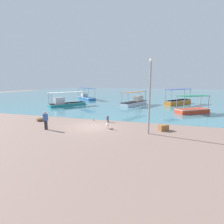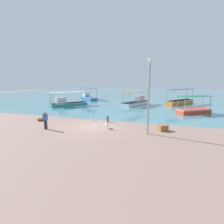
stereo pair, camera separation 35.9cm
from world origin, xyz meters
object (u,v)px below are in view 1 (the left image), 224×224
(fishing_boat_near_right, at_px, (66,103))
(pelican, at_px, (107,125))
(net_pile, at_px, (40,119))
(fishing_boat_near_left, at_px, (178,101))
(glass_bottle, at_px, (94,120))
(fishing_boat_far_left, at_px, (86,97))
(lamp_post, at_px, (150,93))
(fisherman_standing, at_px, (46,120))
(fishing_boat_outer, at_px, (135,102))
(mooring_bollard, at_px, (108,119))
(cargo_crate, at_px, (163,128))
(fishing_boat_far_right, at_px, (192,110))

(fishing_boat_near_right, bearing_deg, pelican, -45.72)
(fishing_boat_near_right, relative_size, net_pile, 6.93)
(fishing_boat_near_left, distance_m, glass_bottle, 20.49)
(fishing_boat_far_left, height_order, lamp_post, lamp_post)
(lamp_post, bearing_deg, fisherman_standing, -171.34)
(net_pile, bearing_deg, fishing_boat_far_left, 102.59)
(lamp_post, relative_size, fisherman_standing, 3.66)
(fishing_boat_outer, distance_m, fishing_boat_near_right, 12.64)
(fishing_boat_near_left, xyz_separation_m, pelican, (-7.56, -20.51, -0.22))
(lamp_post, bearing_deg, mooring_bollard, 146.58)
(mooring_bollard, xyz_separation_m, cargo_crate, (5.87, -1.67, -0.12))
(fishing_boat_outer, relative_size, pelican, 8.55)
(fishing_boat_far_right, relative_size, glass_bottle, 17.91)
(fishing_boat_near_left, xyz_separation_m, lamp_post, (-3.71, -21.07, 2.86))
(fishing_boat_far_right, bearing_deg, fishing_boat_far_left, 150.18)
(net_pile, bearing_deg, glass_bottle, 17.75)
(fishing_boat_near_right, distance_m, lamp_post, 20.34)
(fishing_boat_near_right, relative_size, mooring_bollard, 8.97)
(lamp_post, distance_m, fisherman_standing, 9.61)
(mooring_bollard, bearing_deg, fishing_boat_near_right, 138.92)
(fishing_boat_near_left, height_order, fisherman_standing, fishing_boat_near_left)
(fishing_boat_far_left, relative_size, glass_bottle, 23.42)
(fishing_boat_outer, bearing_deg, fisherman_standing, -104.96)
(fishing_boat_outer, distance_m, fishing_boat_far_right, 10.86)
(fishing_boat_outer, relative_size, lamp_post, 1.11)
(fishing_boat_near_left, bearing_deg, cargo_crate, -97.23)
(fishing_boat_far_left, distance_m, glass_bottle, 23.74)
(pelican, height_order, fisherman_standing, fisherman_standing)
(fishing_boat_far_right, xyz_separation_m, mooring_bollard, (-9.63, -8.58, -0.11))
(lamp_post, distance_m, cargo_crate, 3.69)
(fishing_boat_outer, xyz_separation_m, fisherman_standing, (-5.10, -19.10, 0.28))
(fishing_boat_near_left, bearing_deg, pelican, -110.23)
(glass_bottle, bearing_deg, fisherman_standing, -121.08)
(pelican, height_order, mooring_bollard, pelican)
(lamp_post, relative_size, cargo_crate, 7.34)
(fishing_boat_far_right, bearing_deg, fishing_boat_near_left, 97.61)
(pelican, bearing_deg, net_pile, 174.02)
(fishing_boat_far_left, relative_size, net_pile, 6.83)
(fishing_boat_far_right, bearing_deg, fishing_boat_near_right, 177.20)
(cargo_crate, bearing_deg, glass_bottle, 166.36)
(fishing_boat_far_left, height_order, pelican, fishing_boat_far_left)
(pelican, xyz_separation_m, glass_bottle, (-2.52, 2.69, -0.27))
(fishing_boat_far_left, relative_size, fishing_boat_near_left, 0.96)
(pelican, bearing_deg, lamp_post, -8.20)
(fishing_boat_outer, height_order, pelican, fishing_boat_outer)
(fishing_boat_near_right, bearing_deg, lamp_post, -38.96)
(fishing_boat_far_right, height_order, glass_bottle, fishing_boat_far_right)
(fishing_boat_near_left, xyz_separation_m, cargo_crate, (-2.50, -19.67, -0.33))
(fishing_boat_near_right, height_order, glass_bottle, fishing_boat_near_right)
(fisherman_standing, bearing_deg, fishing_boat_far_right, 42.73)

